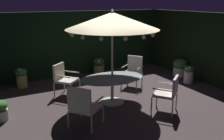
{
  "coord_description": "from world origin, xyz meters",
  "views": [
    {
      "loc": [
        -3.29,
        -5.87,
        2.83
      ],
      "look_at": [
        -0.19,
        -0.06,
        0.96
      ],
      "focal_mm": 39.72,
      "sensor_mm": 36.0,
      "label": 1
    }
  ],
  "objects": [
    {
      "name": "hedge_backdrop_right",
      "position": [
        3.69,
        0.0,
        1.21
      ],
      "size": [
        0.3,
        6.64,
        2.42
      ],
      "primitive_type": "cube",
      "color": "black",
      "rests_on": "ground_plane"
    },
    {
      "name": "potted_plant_back_left",
      "position": [
        -2.25,
        2.48,
        0.36
      ],
      "size": [
        0.39,
        0.39,
        0.67
      ],
      "color": "tan",
      "rests_on": "ground_plane"
    },
    {
      "name": "hedge_backdrop_rear",
      "position": [
        0.0,
        3.17,
        1.21
      ],
      "size": [
        7.67,
        0.3,
        2.42
      ],
      "primitive_type": "cube",
      "color": "black",
      "rests_on": "ground_plane"
    },
    {
      "name": "patio_chair_northeast",
      "position": [
        0.78,
        -1.32,
        0.58
      ],
      "size": [
        0.79,
        0.79,
        0.97
      ],
      "color": "silver",
      "rests_on": "ground_plane"
    },
    {
      "name": "potted_plant_back_right",
      "position": [
        2.99,
        0.18,
        0.33
      ],
      "size": [
        0.35,
        0.33,
        0.62
      ],
      "color": "beige",
      "rests_on": "ground_plane"
    },
    {
      "name": "patio_umbrella",
      "position": [
        -0.19,
        -0.07,
        2.3
      ],
      "size": [
        2.49,
        2.49,
        2.6
      ],
      "color": "beige",
      "rests_on": "ground_plane"
    },
    {
      "name": "ground_plane",
      "position": [
        0.0,
        0.0,
        -0.01
      ],
      "size": [
        7.67,
        6.64,
        0.02
      ],
      "primitive_type": "cube",
      "color": "#403434"
    },
    {
      "name": "potted_plant_right_far",
      "position": [
        3.3,
        0.94,
        0.35
      ],
      "size": [
        0.55,
        0.55,
        0.68
      ],
      "color": "silver",
      "rests_on": "ground_plane"
    },
    {
      "name": "potted_plant_left_far",
      "position": [
        0.63,
        2.57,
        0.34
      ],
      "size": [
        0.43,
        0.43,
        0.66
      ],
      "color": "#8B6A4B",
      "rests_on": "ground_plane"
    },
    {
      "name": "patio_chair_north",
      "position": [
        -1.45,
        -1.05,
        0.56
      ],
      "size": [
        0.87,
        0.87,
        1.01
      ],
      "color": "silver",
      "rests_on": "ground_plane"
    },
    {
      "name": "patio_chair_southeast",
      "position": [
        -1.2,
        1.14,
        0.56
      ],
      "size": [
        0.82,
        0.83,
        0.96
      ],
      "color": "silver",
      "rests_on": "ground_plane"
    },
    {
      "name": "patio_chair_east",
      "position": [
        1.1,
        0.85,
        0.59
      ],
      "size": [
        0.78,
        0.78,
        1.01
      ],
      "color": "beige",
      "rests_on": "ground_plane"
    },
    {
      "name": "patio_dining_table",
      "position": [
        -0.19,
        -0.07,
        0.59
      ],
      "size": [
        1.85,
        1.24,
        0.74
      ],
      "color": "silver",
      "rests_on": "ground_plane"
    }
  ]
}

